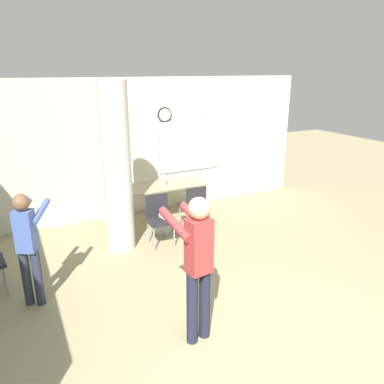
# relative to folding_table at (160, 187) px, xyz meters

# --- Properties ---
(ground_plane) EXTENTS (24.00, 24.00, 0.00)m
(ground_plane) POSITION_rel_folding_table_xyz_m (-0.34, -4.41, -0.69)
(ground_plane) COLOR tan
(wall_back) EXTENTS (8.00, 0.15, 2.80)m
(wall_back) POSITION_rel_folding_table_xyz_m (-0.32, 0.65, 0.71)
(wall_back) COLOR beige
(wall_back) RESTS_ON ground_plane
(support_pillar) EXTENTS (0.46, 0.46, 2.80)m
(support_pillar) POSITION_rel_folding_table_xyz_m (-1.07, -0.87, 0.71)
(support_pillar) COLOR silver
(support_pillar) RESTS_ON ground_plane
(folding_table) EXTENTS (1.82, 0.76, 0.74)m
(folding_table) POSITION_rel_folding_table_xyz_m (0.00, 0.00, 0.00)
(folding_table) COLOR tan
(folding_table) RESTS_ON ground_plane
(bottle_on_table) EXTENTS (0.08, 0.08, 0.29)m
(bottle_on_table) POSITION_rel_folding_table_xyz_m (0.08, -0.05, 0.15)
(bottle_on_table) COLOR silver
(bottle_on_table) RESTS_ON folding_table
(waste_bin) EXTENTS (0.29, 0.29, 0.30)m
(waste_bin) POSITION_rel_folding_table_xyz_m (-0.20, -0.61, -0.54)
(waste_bin) COLOR #B2B2B7
(waste_bin) RESTS_ON ground_plane
(chair_table_front) EXTENTS (0.47, 0.47, 0.87)m
(chair_table_front) POSITION_rel_folding_table_xyz_m (-0.41, -1.00, -0.18)
(chair_table_front) COLOR #232328
(chair_table_front) RESTS_ON ground_plane
(chair_table_right) EXTENTS (0.46, 0.46, 0.87)m
(chair_table_right) POSITION_rel_folding_table_xyz_m (0.41, -0.70, -0.18)
(chair_table_right) COLOR #232328
(chair_table_right) RESTS_ON ground_plane
(person_playing_front) EXTENTS (0.45, 0.66, 1.72)m
(person_playing_front) POSITION_rel_folding_table_xyz_m (-0.95, -3.49, 0.32)
(person_playing_front) COLOR #1E2338
(person_playing_front) RESTS_ON ground_plane
(person_watching_back) EXTENTS (0.52, 0.61, 1.53)m
(person_watching_back) POSITION_rel_folding_table_xyz_m (-2.55, -1.95, 0.20)
(person_watching_back) COLOR #2D3347
(person_watching_back) RESTS_ON ground_plane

